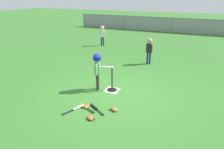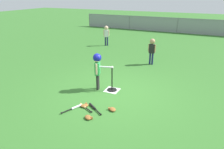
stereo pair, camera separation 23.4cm
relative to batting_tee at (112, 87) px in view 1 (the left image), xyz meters
name	(u,v)px [view 1 (the left image)]	position (x,y,z in m)	size (l,w,h in m)	color
ground_plane	(118,93)	(0.25, -0.11, -0.13)	(60.00, 60.00, 0.00)	#336B28
home_plate	(112,90)	(0.00, 0.00, -0.12)	(0.44, 0.44, 0.01)	white
batting_tee	(112,87)	(0.00, 0.00, 0.00)	(0.32, 0.32, 0.76)	black
baseball_on_tee	(112,67)	(0.00, 0.00, 0.67)	(0.07, 0.07, 0.07)	white
batter_child	(97,64)	(-0.44, -0.13, 0.74)	(0.63, 0.34, 1.22)	#262626
fielder_deep_center	(102,33)	(-2.89, 5.39, 0.62)	(0.31, 0.23, 1.17)	#191E4C
fielder_near_right	(149,48)	(0.45, 3.10, 0.61)	(0.34, 0.23, 1.14)	#191E4C
spare_bat_silver	(76,108)	(-0.44, -1.48, -0.10)	(0.30, 0.61, 0.06)	silver
spare_bat_wood	(86,107)	(-0.23, -1.32, -0.10)	(0.53, 0.29, 0.06)	#DBB266
spare_bat_black	(95,108)	(0.02, -1.24, -0.10)	(0.58, 0.41, 0.06)	black
glove_by_plate	(86,106)	(-0.25, -1.27, -0.09)	(0.27, 0.27, 0.07)	brown
glove_near_bats	(114,109)	(0.54, -1.12, -0.09)	(0.27, 0.27, 0.07)	brown
glove_tossed_aside	(91,118)	(0.15, -1.73, -0.09)	(0.27, 0.26, 0.07)	brown
outfield_fence	(172,24)	(0.25, 11.56, 0.49)	(16.06, 0.06, 1.15)	slate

